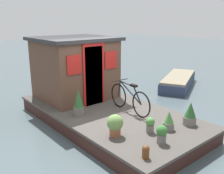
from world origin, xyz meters
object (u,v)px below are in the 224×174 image
(potted_plant_basil, at_px, (115,124))
(houseboat_cabin, at_px, (75,67))
(potted_plant_lavender, at_px, (169,121))
(dinghy_boat, at_px, (178,81))
(potted_plant_sage, at_px, (190,114))
(mooring_bollard, at_px, (146,151))
(potted_plant_geranium, at_px, (162,134))
(potted_plant_thyme, at_px, (150,124))
(potted_plant_ivy, at_px, (79,103))
(bicycle, at_px, (129,98))

(potted_plant_basil, bearing_deg, houseboat_cabin, -16.28)
(potted_plant_lavender, distance_m, dinghy_boat, 5.47)
(potted_plant_sage, relative_size, mooring_bollard, 2.25)
(potted_plant_basil, bearing_deg, dinghy_boat, -66.77)
(mooring_bollard, distance_m, dinghy_boat, 6.80)
(potted_plant_sage, bearing_deg, potted_plant_lavender, 76.90)
(potted_plant_geranium, xyz_separation_m, potted_plant_basil, (0.86, 0.50, 0.05))
(potted_plant_thyme, xyz_separation_m, dinghy_boat, (2.81, -4.98, -0.35))
(potted_plant_thyme, xyz_separation_m, mooring_bollard, (-0.66, 0.86, -0.06))
(potted_plant_thyme, distance_m, dinghy_boat, 5.73)
(potted_plant_geranium, height_order, dinghy_boat, potted_plant_geranium)
(potted_plant_geranium, bearing_deg, potted_plant_sage, -82.47)
(potted_plant_sage, height_order, dinghy_boat, potted_plant_sage)
(potted_plant_thyme, bearing_deg, potted_plant_ivy, 19.39)
(potted_plant_basil, height_order, potted_plant_ivy, potted_plant_ivy)
(dinghy_boat, bearing_deg, houseboat_cabin, 83.92)
(bicycle, height_order, potted_plant_geranium, bicycle)
(bicycle, distance_m, potted_plant_basil, 1.50)
(potted_plant_ivy, distance_m, mooring_bollard, 2.55)
(houseboat_cabin, relative_size, potted_plant_geranium, 5.99)
(potted_plant_thyme, bearing_deg, houseboat_cabin, -2.77)
(houseboat_cabin, distance_m, potted_plant_lavender, 3.59)
(houseboat_cabin, xyz_separation_m, potted_plant_thyme, (-3.33, 0.16, -0.77))
(potted_plant_lavender, bearing_deg, potted_plant_thyme, 66.83)
(houseboat_cabin, xyz_separation_m, potted_plant_ivy, (-1.45, 0.82, -0.63))
(houseboat_cabin, bearing_deg, dinghy_boat, -96.08)
(potted_plant_lavender, bearing_deg, mooring_bollard, 110.77)
(potted_plant_lavender, distance_m, potted_plant_basil, 1.25)
(potted_plant_geranium, height_order, potted_plant_sage, potted_plant_sage)
(potted_plant_geranium, xyz_separation_m, potted_plant_thyme, (0.49, -0.20, -0.02))
(houseboat_cabin, bearing_deg, potted_plant_ivy, 150.55)
(bicycle, bearing_deg, mooring_bollard, 143.70)
(potted_plant_sage, relative_size, dinghy_boat, 0.17)
(potted_plant_lavender, height_order, mooring_bollard, potted_plant_lavender)
(potted_plant_sage, bearing_deg, houseboat_cabin, 13.47)
(potted_plant_lavender, xyz_separation_m, potted_plant_sage, (-0.14, -0.62, 0.06))
(potted_plant_geranium, height_order, potted_plant_basil, potted_plant_basil)
(potted_plant_lavender, relative_size, dinghy_boat, 0.14)
(potted_plant_lavender, distance_m, potted_plant_ivy, 2.32)
(potted_plant_thyme, distance_m, mooring_bollard, 1.09)
(bicycle, xyz_separation_m, potted_plant_thyme, (-1.23, 0.53, -0.19))
(potted_plant_lavender, height_order, potted_plant_thyme, potted_plant_lavender)
(houseboat_cabin, bearing_deg, potted_plant_basil, 163.72)
(potted_plant_sage, xyz_separation_m, dinghy_boat, (3.14, -3.94, -0.43))
(potted_plant_ivy, distance_m, dinghy_boat, 5.74)
(potted_plant_ivy, xyz_separation_m, potted_plant_sage, (-2.20, -1.69, -0.06))
(potted_plant_sage, distance_m, dinghy_boat, 5.06)
(potted_plant_geranium, bearing_deg, potted_plant_thyme, -22.28)
(potted_plant_geranium, distance_m, potted_plant_ivy, 2.41)
(bicycle, height_order, potted_plant_ivy, bicycle)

